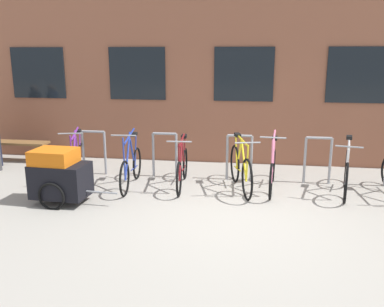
% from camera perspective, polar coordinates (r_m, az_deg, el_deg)
% --- Properties ---
extents(ground_plane, '(42.00, 42.00, 0.00)m').
position_cam_1_polar(ground_plane, '(6.46, 6.05, -8.65)').
color(ground_plane, '#9E998E').
extents(storefront_building, '(28.00, 7.36, 4.59)m').
position_cam_1_polar(storefront_building, '(12.83, 7.63, 12.90)').
color(storefront_building, brown).
rests_on(storefront_building, ground).
extents(bike_rack, '(6.53, 0.05, 0.92)m').
position_cam_1_polar(bike_rack, '(8.10, 6.61, 0.01)').
color(bike_rack, gray).
rests_on(bike_rack, ground).
extents(bicycle_blue, '(0.44, 1.69, 1.11)m').
position_cam_1_polar(bicycle_blue, '(7.80, -8.50, -1.88)').
color(bicycle_blue, black).
rests_on(bicycle_blue, ground).
extents(bicycle_white, '(0.51, 1.68, 1.02)m').
position_cam_1_polar(bicycle_white, '(7.83, 20.72, -2.47)').
color(bicycle_white, black).
rests_on(bicycle_white, ground).
extents(bicycle_pink, '(0.44, 1.73, 1.10)m').
position_cam_1_polar(bicycle_pink, '(7.71, 11.16, -2.20)').
color(bicycle_pink, black).
rests_on(bicycle_pink, ground).
extents(bicycle_maroon, '(0.44, 1.70, 1.00)m').
position_cam_1_polar(bicycle_maroon, '(7.72, -1.37, -1.98)').
color(bicycle_maroon, black).
rests_on(bicycle_maroon, ground).
extents(bicycle_purple, '(0.56, 1.66, 1.08)m').
position_cam_1_polar(bicycle_purple, '(8.33, -15.72, -1.22)').
color(bicycle_purple, black).
rests_on(bicycle_purple, ground).
extents(bicycle_yellow, '(0.57, 1.74, 1.02)m').
position_cam_1_polar(bicycle_yellow, '(7.58, 6.79, -2.10)').
color(bicycle_yellow, black).
rests_on(bicycle_yellow, ground).
extents(bike_trailer, '(1.47, 0.73, 0.94)m').
position_cam_1_polar(bike_trailer, '(7.18, -17.99, -2.89)').
color(bike_trailer, black).
rests_on(bike_trailer, ground).
extents(wooden_bench, '(1.52, 0.40, 0.46)m').
position_cam_1_polar(wooden_bench, '(10.40, -23.29, 0.86)').
color(wooden_bench, brown).
rests_on(wooden_bench, ground).
extents(backpack, '(0.34, 0.30, 0.44)m').
position_cam_1_polar(backpack, '(8.99, -18.05, -1.34)').
color(backpack, black).
rests_on(backpack, ground).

